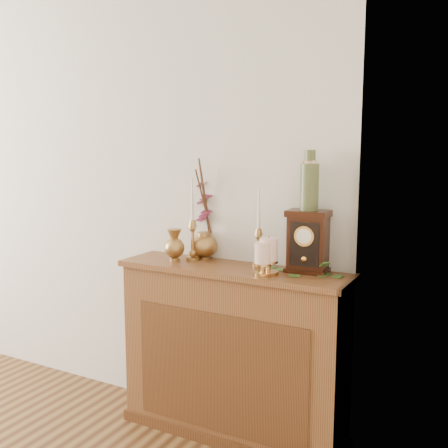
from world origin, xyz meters
The scene contains 10 objects.
console_shelf centered at (1.40, 2.10, 0.44)m, with size 1.24×0.34×0.93m.
candlestick_left centered at (1.13, 2.14, 1.08)m, with size 0.08×0.08×0.45m.
candlestick_center centered at (1.51, 2.17, 1.06)m, with size 0.07×0.07×0.41m.
bud_vase centered at (1.06, 2.07, 1.02)m, with size 0.11×0.11×0.18m.
ginger_jar centered at (1.15, 2.25, 1.18)m, with size 0.22×0.24×0.56m.
pillar_candle_left centered at (1.61, 2.00, 1.02)m, with size 0.09×0.09×0.17m.
pillar_candle_right centered at (1.63, 2.04, 1.03)m, with size 0.10×0.10×0.19m.
ivy_garland centered at (1.74, 2.12, 0.94)m, with size 0.48×0.21×0.08m.
mantel_clock centered at (1.78, 2.18, 1.08)m, with size 0.21×0.15×0.31m.
ceramic_vase centered at (1.78, 2.18, 1.37)m, with size 0.09×0.09×0.29m.
Camera 1 is at (2.62, -0.25, 1.55)m, focal length 42.00 mm.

